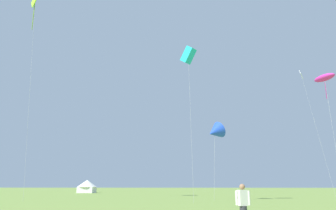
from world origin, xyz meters
name	(u,v)px	position (x,y,z in m)	size (l,w,h in m)	color
kite_white_diamond	(302,78)	(21.47, 48.60, 19.12)	(2.72, 3.07, 20.56)	white
kite_magenta_parafoil	(324,78)	(18.99, 34.23, 14.37)	(2.38, 3.15, 14.89)	#E02DA3
kite_blue_delta	(215,132)	(5.38, 33.14, 7.70)	(2.94, 2.85, 8.91)	blue
kite_lime_diamond	(35,1)	(-17.50, 32.18, 25.18)	(3.52, 3.57, 27.05)	#99DB2D
kite_cyan_box	(188,55)	(2.46, 28.99, 15.62)	(1.91, 2.21, 16.63)	#1EB7CC
person_spectator	(243,207)	(4.50, 8.66, 0.85)	(0.57, 0.34, 1.73)	#2D2D33
festival_tent_left	(87,186)	(-19.87, 66.29, 1.51)	(4.20, 4.20, 2.73)	white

